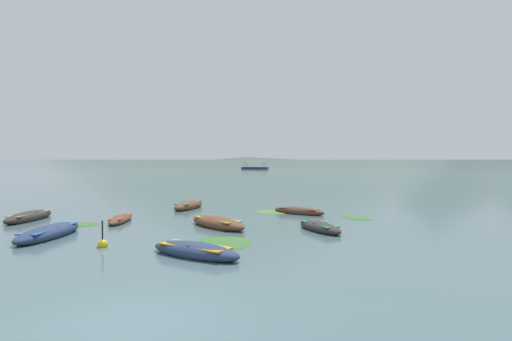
# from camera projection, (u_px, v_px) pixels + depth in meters

# --- Properties ---
(ground_plane) EXTENTS (6000.00, 6000.00, 0.00)m
(ground_plane) POSITION_uv_depth(u_px,v_px,m) (264.00, 159.00, 1507.29)
(ground_plane) COLOR #476066
(mountain_1) EXTENTS (560.89, 560.89, 231.17)m
(mountain_1) POSITION_uv_depth(u_px,v_px,m) (117.00, 134.00, 1890.85)
(mountain_1) COLOR slate
(mountain_1) RESTS_ON ground
(mountain_2) EXTENTS (1814.77, 1814.77, 542.15)m
(mountain_2) POSITION_uv_depth(u_px,v_px,m) (255.00, 100.00, 1888.84)
(mountain_2) COLOR #56665B
(mountain_2) RESTS_ON ground
(mountain_3) EXTENTS (825.25, 825.25, 311.92)m
(mountain_3) POSITION_uv_depth(u_px,v_px,m) (436.00, 120.00, 1653.19)
(mountain_3) COLOR #4C5B56
(mountain_3) RESTS_ON ground
(rowboat_0) EXTENTS (1.25, 3.95, 0.62)m
(rowboat_0) POSITION_uv_depth(u_px,v_px,m) (29.00, 217.00, 22.31)
(rowboat_0) COLOR #2D2826
(rowboat_0) RESTS_ON ground
(rowboat_1) EXTENTS (3.60, 3.88, 0.66)m
(rowboat_1) POSITION_uv_depth(u_px,v_px,m) (218.00, 223.00, 20.13)
(rowboat_1) COLOR brown
(rowboat_1) RESTS_ON ground
(rowboat_2) EXTENTS (2.01, 3.93, 0.66)m
(rowboat_2) POSITION_uv_depth(u_px,v_px,m) (189.00, 205.00, 27.62)
(rowboat_2) COLOR brown
(rowboat_2) RESTS_ON ground
(rowboat_3) EXTENTS (1.07, 3.27, 0.45)m
(rowboat_3) POSITION_uv_depth(u_px,v_px,m) (120.00, 219.00, 21.75)
(rowboat_3) COLOR brown
(rowboat_3) RESTS_ON ground
(rowboat_5) EXTENTS (3.76, 2.93, 0.60)m
(rowboat_5) POSITION_uv_depth(u_px,v_px,m) (195.00, 251.00, 14.14)
(rowboat_5) COLOR navy
(rowboat_5) RESTS_ON ground
(rowboat_6) EXTENTS (2.21, 3.27, 0.54)m
(rowboat_6) POSITION_uv_depth(u_px,v_px,m) (320.00, 227.00, 19.07)
(rowboat_6) COLOR #2D2826
(rowboat_6) RESTS_ON ground
(rowboat_7) EXTENTS (1.55, 4.41, 0.64)m
(rowboat_7) POSITION_uv_depth(u_px,v_px,m) (49.00, 233.00, 17.52)
(rowboat_7) COLOR navy
(rowboat_7) RESTS_ON ground
(rowboat_8) EXTENTS (3.33, 2.64, 0.54)m
(rowboat_8) POSITION_uv_depth(u_px,v_px,m) (299.00, 211.00, 24.88)
(rowboat_8) COLOR #4C3323
(rowboat_8) RESTS_ON ground
(ferry_0) EXTENTS (8.26, 5.31, 2.54)m
(ferry_0) POSITION_uv_depth(u_px,v_px,m) (255.00, 168.00, 123.64)
(ferry_0) COLOR navy
(ferry_0) RESTS_ON ground
(mooring_buoy) EXTENTS (0.40, 0.40, 1.13)m
(mooring_buoy) POSITION_uv_depth(u_px,v_px,m) (103.00, 244.00, 15.63)
(mooring_buoy) COLOR yellow
(mooring_buoy) RESTS_ON ground
(weed_patch_0) EXTENTS (2.55, 2.85, 0.14)m
(weed_patch_0) POSITION_uv_depth(u_px,v_px,m) (223.00, 243.00, 16.30)
(weed_patch_0) COLOR #38662D
(weed_patch_0) RESTS_ON ground
(weed_patch_1) EXTENTS (2.12, 2.49, 0.14)m
(weed_patch_1) POSITION_uv_depth(u_px,v_px,m) (356.00, 218.00, 23.16)
(weed_patch_1) COLOR #38662D
(weed_patch_1) RESTS_ON ground
(weed_patch_4) EXTENTS (2.89, 2.94, 0.14)m
(weed_patch_4) POSITION_uv_depth(u_px,v_px,m) (272.00, 212.00, 25.66)
(weed_patch_4) COLOR #477033
(weed_patch_4) RESTS_ON ground
(weed_patch_6) EXTENTS (2.92, 2.34, 0.14)m
(weed_patch_6) POSITION_uv_depth(u_px,v_px,m) (73.00, 225.00, 20.68)
(weed_patch_6) COLOR #38662D
(weed_patch_6) RESTS_ON ground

